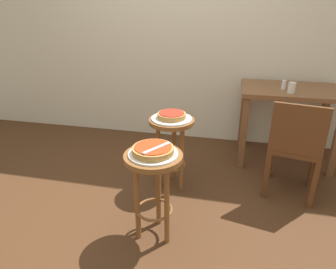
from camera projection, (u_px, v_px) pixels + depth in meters
ground_plane at (144, 216)px, 2.35m from camera, size 6.00×6.00×0.00m
back_wall at (184, 6)px, 3.22m from camera, size 6.00×0.10×3.00m
stool_foreground at (154, 177)px, 1.98m from camera, size 0.38×0.38×0.64m
serving_plate_foreground at (153, 154)px, 1.91m from camera, size 0.32×0.32×0.01m
pizza_foreground at (153, 150)px, 1.90m from camera, size 0.27×0.27×0.05m
stool_middle at (171, 137)px, 2.57m from camera, size 0.38×0.38×0.64m
serving_plate_middle at (172, 118)px, 2.50m from camera, size 0.34×0.34×0.01m
pizza_middle at (172, 115)px, 2.49m from camera, size 0.24×0.24×0.05m
dining_table at (289, 102)px, 2.97m from camera, size 0.94×0.63×0.77m
cup_near_edge at (292, 88)px, 2.74m from camera, size 0.07×0.07×0.10m
condiment_shaker at (284, 85)px, 2.87m from camera, size 0.04×0.04×0.09m
wooden_chair at (295, 146)px, 2.43m from camera, size 0.47×0.47×0.85m
pizza_server_knife at (157, 148)px, 1.87m from camera, size 0.14×0.20×0.01m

